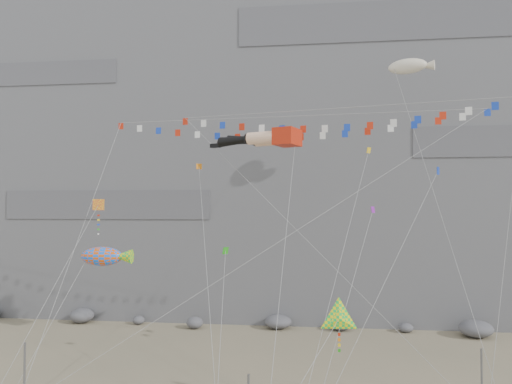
{
  "coord_description": "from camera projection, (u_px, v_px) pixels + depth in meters",
  "views": [
    {
      "loc": [
        3.84,
        -31.46,
        11.62
      ],
      "look_at": [
        -1.16,
        9.0,
        12.95
      ],
      "focal_mm": 35.0,
      "sensor_mm": 36.0,
      "label": 1
    }
  ],
  "objects": [
    {
      "name": "cliff",
      "position": [
        287.0,
        104.0,
        63.85
      ],
      "size": [
        80.0,
        28.0,
        50.0
      ],
      "primitive_type": "cube",
      "color": "slate",
      "rests_on": "ground"
    },
    {
      "name": "talus_boulders",
      "position": [
        278.0,
        322.0,
        48.18
      ],
      "size": [
        60.0,
        3.0,
        1.2
      ],
      "primitive_type": null,
      "color": "slate",
      "rests_on": "ground"
    },
    {
      "name": "anchor_pole_left",
      "position": [
        24.0,
        380.0,
        27.64
      ],
      "size": [
        0.12,
        0.12,
        4.16
      ],
      "primitive_type": "cylinder",
      "color": "slate",
      "rests_on": "ground"
    },
    {
      "name": "anchor_pole_right",
      "position": [
        482.0,
        380.0,
        28.41
      ],
      "size": [
        0.12,
        0.12,
        3.61
      ],
      "primitive_type": "cylinder",
      "color": "slate",
      "rests_on": "ground"
    },
    {
      "name": "legs_kite",
      "position": [
        264.0,
        139.0,
        37.52
      ],
      "size": [
        7.21,
        15.24,
        20.78
      ],
      "rotation": [
        0.0,
        0.0,
        -0.36
      ],
      "color": "red",
      "rests_on": "ground"
    },
    {
      "name": "flag_banner_upper",
      "position": [
        290.0,
        117.0,
        39.62
      ],
      "size": [
        29.74,
        13.87,
        27.19
      ],
      "color": "red",
      "rests_on": "ground"
    },
    {
      "name": "flag_banner_lower",
      "position": [
        336.0,
        109.0,
        36.79
      ],
      "size": [
        24.2,
        10.91,
        22.09
      ],
      "color": "red",
      "rests_on": "ground"
    },
    {
      "name": "harlequin_kite",
      "position": [
        98.0,
        205.0,
        35.79
      ],
      "size": [
        4.18,
        8.2,
        14.27
      ],
      "color": "red",
      "rests_on": "ground"
    },
    {
      "name": "fish_windsock",
      "position": [
        102.0,
        256.0,
        34.28
      ],
      "size": [
        5.73,
        5.58,
        10.22
      ],
      "color": "#E14F0B",
      "rests_on": "ground"
    },
    {
      "name": "delta_kite",
      "position": [
        339.0,
        319.0,
        27.8
      ],
      "size": [
        5.27,
        5.49,
        8.45
      ],
      "color": "yellow",
      "rests_on": "ground"
    },
    {
      "name": "blimp_windsock",
      "position": [
        407.0,
        67.0,
        42.58
      ],
      "size": [
        5.04,
        14.66,
        27.33
      ],
      "color": "beige",
      "rests_on": "ground"
    },
    {
      "name": "small_kite_a",
      "position": [
        199.0,
        171.0,
        40.29
      ],
      "size": [
        5.05,
        14.65,
        21.04
      ],
      "color": "orange",
      "rests_on": "ground"
    },
    {
      "name": "small_kite_b",
      "position": [
        372.0,
        213.0,
        35.48
      ],
      "size": [
        4.91,
        10.58,
        15.81
      ],
      "color": "purple",
      "rests_on": "ground"
    },
    {
      "name": "small_kite_c",
      "position": [
        225.0,
        253.0,
        35.28
      ],
      "size": [
        2.16,
        11.61,
        13.99
      ],
      "color": "#22A018",
      "rests_on": "ground"
    },
    {
      "name": "small_kite_d",
      "position": [
        367.0,
        156.0,
        37.73
      ],
      "size": [
        5.65,
        13.41,
        21.13
      ],
      "color": "yellow",
      "rests_on": "ground"
    },
    {
      "name": "small_kite_e",
      "position": [
        437.0,
        174.0,
        34.72
      ],
      "size": [
        9.29,
        10.31,
        19.21
      ],
      "color": "#1435B0",
      "rests_on": "ground"
    }
  ]
}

